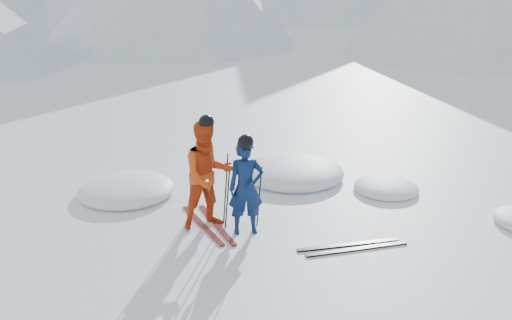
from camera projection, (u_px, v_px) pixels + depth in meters
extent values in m
plane|color=white|center=(345.00, 227.00, 9.25)|extent=(160.00, 160.00, 0.00)
imported|color=#0B1D45|center=(246.00, 188.00, 8.83)|extent=(0.60, 0.42, 1.59)
imported|color=#C93B10|center=(208.00, 175.00, 9.02)|extent=(1.08, 0.96, 1.85)
cylinder|color=black|center=(227.00, 200.00, 9.03)|extent=(0.11, 0.08, 1.06)
cylinder|color=black|center=(259.00, 196.00, 9.18)|extent=(0.11, 0.07, 1.06)
cylinder|color=black|center=(191.00, 187.00, 9.33)|extent=(0.12, 0.10, 1.23)
cylinder|color=black|center=(226.00, 188.00, 9.29)|extent=(0.12, 0.09, 1.23)
cube|color=black|center=(203.00, 225.00, 9.30)|extent=(0.70, 1.62, 0.03)
cube|color=black|center=(216.00, 224.00, 9.33)|extent=(0.59, 1.65, 0.03)
cube|color=black|center=(348.00, 245.00, 8.62)|extent=(1.70, 0.29, 0.03)
cube|color=black|center=(357.00, 249.00, 8.49)|extent=(1.69, 0.34, 0.03)
ellipsoid|color=white|center=(127.00, 194.00, 10.66)|extent=(1.88, 1.88, 0.41)
ellipsoid|color=white|center=(386.00, 190.00, 10.83)|extent=(1.29, 1.29, 0.28)
ellipsoid|color=white|center=(293.00, 176.00, 11.59)|extent=(2.19, 2.19, 0.48)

